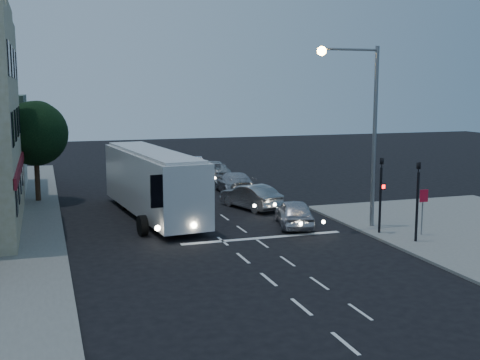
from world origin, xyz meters
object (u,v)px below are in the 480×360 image
object	(u,v)px
car_sedan_a	(251,197)
regulatory_sign	(423,204)
car_sedan_c	(212,171)
streetlight	(363,116)
traffic_signal_main	(381,186)
car_extra	(192,165)
street_tree	(35,130)
tour_bus	(152,181)
car_suv	(294,213)
traffic_signal_side	(418,192)
car_sedan_b	(234,183)

from	to	relation	value
car_sedan_a	regulatory_sign	world-z (taller)	regulatory_sign
car_sedan_c	streetlight	size ratio (longest dim) A/B	0.62
traffic_signal_main	streetlight	xyz separation A→B (m)	(-0.26, 1.42, 3.31)
car_extra	street_tree	xyz separation A→B (m)	(-12.33, -9.72, 3.78)
car_sedan_a	tour_bus	bearing A→B (deg)	-13.72
regulatory_sign	street_tree	bearing A→B (deg)	138.92
car_suv	car_sedan_c	bearing A→B (deg)	-75.49
car_sedan_c	street_tree	size ratio (longest dim) A/B	0.91
traffic_signal_side	regulatory_sign	distance (m)	1.61
car_suv	streetlight	bearing A→B (deg)	166.47
regulatory_sign	tour_bus	bearing A→B (deg)	142.67
traffic_signal_main	streetlight	bearing A→B (deg)	100.20
car_sedan_c	traffic_signal_main	bearing A→B (deg)	110.55
street_tree	traffic_signal_side	bearing A→B (deg)	-44.50
car_sedan_c	streetlight	distance (m)	18.81
car_sedan_b	car_sedan_c	xyz separation A→B (m)	(0.08, 5.89, 0.05)
traffic_signal_side	traffic_signal_main	bearing A→B (deg)	109.49
car_sedan_b	traffic_signal_side	distance (m)	16.00
car_extra	regulatory_sign	distance (m)	25.52
regulatory_sign	streetlight	size ratio (longest dim) A/B	0.24
tour_bus	car_sedan_b	distance (m)	8.84
traffic_signal_main	street_tree	distance (m)	21.38
car_suv	car_sedan_b	xyz separation A→B (m)	(0.06, 10.44, 0.02)
car_suv	traffic_signal_main	distance (m)	4.72
car_extra	traffic_signal_side	world-z (taller)	traffic_signal_side
tour_bus	traffic_signal_side	size ratio (longest dim) A/B	3.00
car_extra	traffic_signal_main	world-z (taller)	traffic_signal_main
car_sedan_b	street_tree	size ratio (longest dim) A/B	0.81
car_sedan_a	traffic_signal_side	size ratio (longest dim) A/B	1.08
car_suv	street_tree	xyz separation A→B (m)	(-12.61, 11.22, 3.79)
traffic_signal_main	streetlight	world-z (taller)	streetlight
car_suv	regulatory_sign	distance (m)	6.41
car_sedan_c	traffic_signal_side	world-z (taller)	traffic_signal_side
car_sedan_b	streetlight	distance (m)	13.35
regulatory_sign	car_sedan_a	bearing A→B (deg)	121.24
car_sedan_c	car_extra	bearing A→B (deg)	-73.31
car_sedan_a	regulatory_sign	distance (m)	10.68
car_sedan_c	tour_bus	bearing A→B (deg)	71.86
tour_bus	regulatory_sign	xyz separation A→B (m)	(11.42, -8.70, -0.41)
traffic_signal_main	streetlight	distance (m)	3.61
tour_bus	car_sedan_b	bearing A→B (deg)	34.91
car_sedan_a	car_extra	bearing A→B (deg)	-108.77
car_suv	car_extra	size ratio (longest dim) A/B	0.96
streetlight	tour_bus	bearing A→B (deg)	146.47
traffic_signal_side	street_tree	size ratio (longest dim) A/B	0.66
tour_bus	car_sedan_c	bearing A→B (deg)	53.94
car_suv	streetlight	distance (m)	6.04
car_sedan_b	streetlight	xyz separation A→B (m)	(2.88, -12.04, 5.00)
tour_bus	car_extra	bearing A→B (deg)	62.66
traffic_signal_main	street_tree	xyz separation A→B (m)	(-15.81, 14.25, 2.08)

